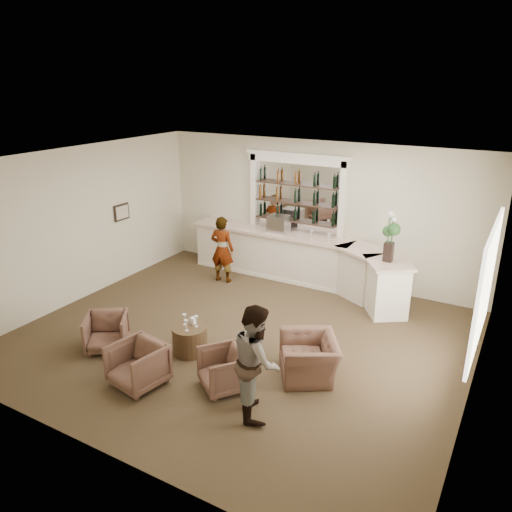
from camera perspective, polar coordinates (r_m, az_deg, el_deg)
The scene contains 19 objects.
ground at distance 9.54m, azimuth -1.77°, elevation -9.30°, with size 8.00×8.00×0.00m, color brown.
room_shell at distance 9.16m, azimuth 1.25°, elevation 5.27°, with size 8.04×7.02×3.32m.
bar_counter at distance 11.79m, azimuth 5.08°, elevation -0.44°, with size 5.72×1.80×1.14m.
back_bar_alcove at distance 11.87m, azimuth 4.64°, elevation 7.06°, with size 2.64×0.25×3.00m.
cocktail_table at distance 9.03m, azimuth -7.57°, elevation -9.47°, with size 0.62×0.62×0.50m, color #4F3B22.
sommelier at distance 11.79m, azimuth -3.88°, elevation 0.77°, with size 0.58×0.38×1.60m, color gray.
guest at distance 7.20m, azimuth 0.05°, elevation -11.88°, with size 0.83×0.65×1.71m, color gray.
armchair_left at distance 9.41m, azimuth -16.70°, elevation -8.34°, with size 0.71×0.73×0.66m, color brown.
armchair_center at distance 8.26m, azimuth -13.36°, elevation -12.02°, with size 0.76×0.79×0.71m, color brown.
armchair_right at distance 8.00m, azimuth -3.63°, elevation -12.83°, with size 0.71×0.73×0.66m, color brown.
armchair_far at distance 8.33m, azimuth 6.08°, elevation -11.45°, with size 1.02×0.89×0.66m, color brown.
espresso_machine at distance 11.88m, azimuth 2.61°, elevation 3.68°, with size 0.46×0.39×0.41m, color silver.
flower_vase at distance 10.21m, azimuth 15.08°, elevation 2.52°, with size 0.27×0.27×1.04m.
wine_glass_bar_left at distance 11.25m, azimuth 8.33°, elevation 2.05°, with size 0.07×0.07×0.21m, color white, non-canonical shape.
wine_glass_bar_right at distance 11.43m, azimuth 6.35°, elevation 2.42°, with size 0.07×0.07×0.21m, color white, non-canonical shape.
wine_glass_tbl_a at distance 8.95m, azimuth -8.17°, elevation -7.20°, with size 0.07×0.07×0.21m, color white, non-canonical shape.
wine_glass_tbl_b at distance 8.86m, azimuth -6.84°, elevation -7.42°, with size 0.07×0.07×0.21m, color white, non-canonical shape.
wine_glass_tbl_c at distance 8.75m, azimuth -7.97°, elevation -7.86°, with size 0.07×0.07×0.21m, color white, non-canonical shape.
napkin_holder at distance 8.99m, azimuth -7.22°, elevation -7.34°, with size 0.08×0.08×0.12m, color white.
Camera 1 is at (4.36, -7.10, 4.64)m, focal length 35.00 mm.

